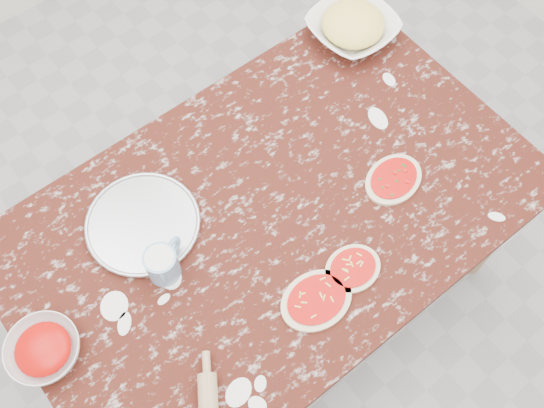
{
  "coord_description": "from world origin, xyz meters",
  "views": [
    {
      "loc": [
        -0.52,
        -0.66,
        2.44
      ],
      "look_at": [
        0.0,
        0.0,
        0.8
      ],
      "focal_mm": 41.42,
      "sensor_mm": 36.0,
      "label": 1
    }
  ],
  "objects": [
    {
      "name": "pizza_mid",
      "position": [
        0.07,
        -0.29,
        0.76
      ],
      "size": [
        0.18,
        0.15,
        0.02
      ],
      "color": "beige",
      "rests_on": "worktable"
    },
    {
      "name": "flour_mug",
      "position": [
        -0.36,
        0.04,
        0.81
      ],
      "size": [
        0.13,
        0.09,
        0.11
      ],
      "color": "#719CC2",
      "rests_on": "worktable"
    },
    {
      "name": "ground",
      "position": [
        0.0,
        0.0,
        0.0
      ],
      "size": [
        4.0,
        4.0,
        0.0
      ],
      "primitive_type": "plane",
      "color": "gray"
    },
    {
      "name": "sauce_bowl",
      "position": [
        -0.74,
        0.04,
        0.78
      ],
      "size": [
        0.21,
        0.21,
        0.06
      ],
      "primitive_type": "imported",
      "rotation": [
        0.0,
        0.0,
        -0.07
      ],
      "color": "white",
      "rests_on": "worktable"
    },
    {
      "name": "worktable",
      "position": [
        0.0,
        0.0,
        0.67
      ],
      "size": [
        1.6,
        1.0,
        0.75
      ],
      "color": "#36120C",
      "rests_on": "ground"
    },
    {
      "name": "pizza_left",
      "position": [
        -0.08,
        -0.3,
        0.76
      ],
      "size": [
        0.23,
        0.18,
        0.02
      ],
      "color": "beige",
      "rests_on": "worktable"
    },
    {
      "name": "cheese_bowl",
      "position": [
        0.65,
        0.37,
        0.79
      ],
      "size": [
        0.3,
        0.3,
        0.07
      ],
      "primitive_type": "imported",
      "rotation": [
        0.0,
        0.0,
        0.03
      ],
      "color": "white",
      "rests_on": "worktable"
    },
    {
      "name": "pizza_right",
      "position": [
        0.36,
        -0.15,
        0.76
      ],
      "size": [
        0.22,
        0.18,
        0.02
      ],
      "color": "beige",
      "rests_on": "worktable"
    },
    {
      "name": "pizza_tray",
      "position": [
        -0.33,
        0.2,
        0.76
      ],
      "size": [
        0.42,
        0.42,
        0.01
      ],
      "primitive_type": "cylinder",
      "rotation": [
        0.0,
        0.0,
        0.32
      ],
      "color": "#B2B2B7",
      "rests_on": "worktable"
    }
  ]
}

